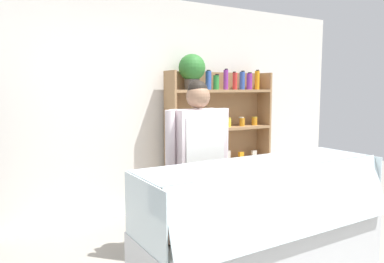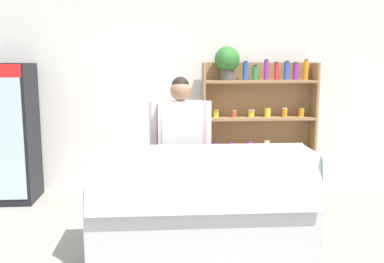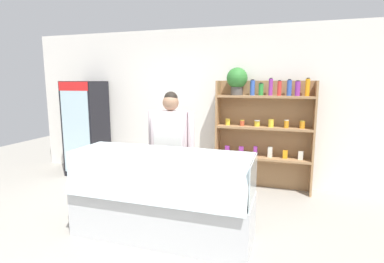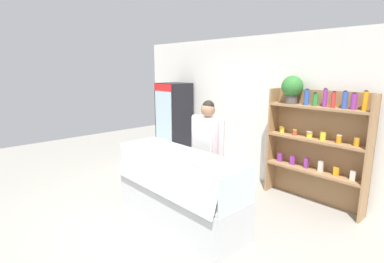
{
  "view_description": "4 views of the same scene",
  "coord_description": "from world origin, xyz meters",
  "views": [
    {
      "loc": [
        -1.76,
        -2.13,
        1.58
      ],
      "look_at": [
        -0.06,
        0.66,
        1.2
      ],
      "focal_mm": 35.0,
      "sensor_mm": 36.0,
      "label": 1
    },
    {
      "loc": [
        -0.16,
        -3.79,
        1.8
      ],
      "look_at": [
        0.14,
        0.59,
        1.09
      ],
      "focal_mm": 40.0,
      "sensor_mm": 36.0,
      "label": 2
    },
    {
      "loc": [
        1.51,
        -2.99,
        1.78
      ],
      "look_at": [
        0.38,
        0.56,
        1.16
      ],
      "focal_mm": 28.0,
      "sensor_mm": 36.0,
      "label": 3
    },
    {
      "loc": [
        3.19,
        -2.49,
        2.13
      ],
      "look_at": [
        -0.15,
        0.54,
        1.17
      ],
      "focal_mm": 28.0,
      "sensor_mm": 36.0,
      "label": 4
    }
  ],
  "objects": [
    {
      "name": "ground_plane",
      "position": [
        0.0,
        0.0,
        0.0
      ],
      "size": [
        12.0,
        12.0,
        0.0
      ],
      "primitive_type": "plane",
      "color": "gray"
    },
    {
      "name": "shelving_unit",
      "position": [
        1.07,
        1.97,
        1.18
      ],
      "size": [
        1.55,
        0.34,
        2.01
      ],
      "color": "#9E754C",
      "rests_on": "ground"
    },
    {
      "name": "deli_display_case",
      "position": [
        0.19,
        -0.01,
        0.31
      ],
      "size": [
        2.06,
        0.74,
        1.01
      ],
      "color": "silver",
      "rests_on": "ground"
    },
    {
      "name": "drinks_fridge",
      "position": [
        -2.15,
        1.79,
        0.89
      ],
      "size": [
        0.66,
        0.62,
        1.79
      ],
      "color": "black",
      "rests_on": "ground"
    },
    {
      "name": "back_wall",
      "position": [
        0.0,
        2.22,
        1.35
      ],
      "size": [
        6.8,
        0.1,
        2.7
      ],
      "primitive_type": "cube",
      "color": "white",
      "rests_on": "ground"
    },
    {
      "name": "shop_clerk",
      "position": [
        0.03,
        0.7,
        0.98
      ],
      "size": [
        0.66,
        0.25,
        1.65
      ],
      "color": "#4C4233",
      "rests_on": "ground"
    }
  ]
}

